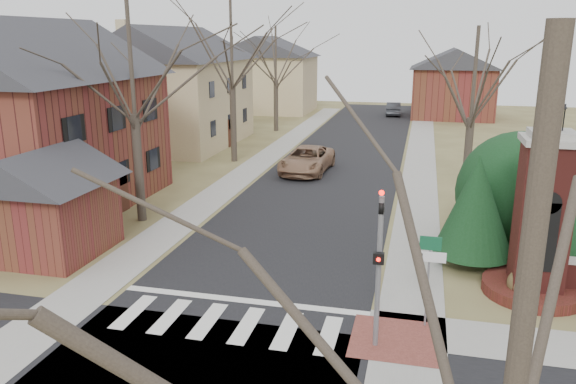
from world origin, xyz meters
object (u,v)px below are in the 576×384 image
(sign_post, at_px, (429,263))
(brick_gate_monument, at_px, (540,231))
(traffic_signal_pole, at_px, (379,257))
(pickup_truck, at_px, (307,160))
(distant_car, at_px, (394,109))

(sign_post, distance_m, brick_gate_monument, 4.55)
(sign_post, bearing_deg, traffic_signal_pole, -132.43)
(pickup_truck, bearing_deg, distant_car, 85.17)
(distant_car, bearing_deg, brick_gate_monument, 96.49)
(pickup_truck, height_order, distant_car, pickup_truck)
(sign_post, xyz_separation_m, pickup_truck, (-7.19, 18.02, -1.17))
(sign_post, height_order, brick_gate_monument, brick_gate_monument)
(brick_gate_monument, bearing_deg, pickup_truck, 125.22)
(sign_post, relative_size, distant_car, 0.65)
(brick_gate_monument, relative_size, pickup_truck, 1.15)
(traffic_signal_pole, distance_m, distant_car, 47.39)
(traffic_signal_pole, height_order, brick_gate_monument, brick_gate_monument)
(pickup_truck, distance_m, distant_car, 28.11)
(traffic_signal_pole, distance_m, sign_post, 2.02)
(sign_post, distance_m, pickup_truck, 19.44)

